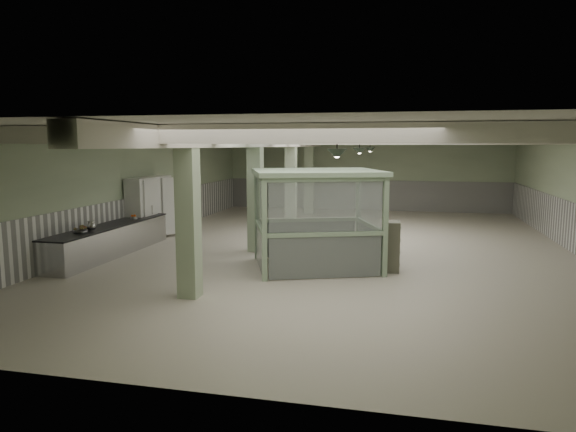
% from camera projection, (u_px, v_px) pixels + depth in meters
% --- Properties ---
extents(floor, '(20.00, 20.00, 0.00)m').
position_uv_depth(floor, '(340.00, 248.00, 16.28)').
color(floor, beige).
rests_on(floor, ground).
extents(ceiling, '(14.00, 20.00, 0.02)m').
position_uv_depth(ceiling, '(342.00, 133.00, 15.79)').
color(ceiling, beige).
rests_on(ceiling, wall_back).
extents(wall_back, '(14.00, 0.02, 3.60)m').
position_uv_depth(wall_back, '(365.00, 174.00, 25.69)').
color(wall_back, '#ADBE98').
rests_on(wall_back, floor).
extents(wall_front, '(14.00, 0.02, 3.60)m').
position_uv_depth(wall_front, '(244.00, 261.00, 6.37)').
color(wall_front, '#ADBE98').
rests_on(wall_front, floor).
extents(wall_left, '(0.02, 20.00, 3.60)m').
position_uv_depth(wall_left, '(138.00, 188.00, 17.57)').
color(wall_left, '#ADBE98').
rests_on(wall_left, floor).
extents(wainscot_left, '(0.05, 19.90, 1.50)m').
position_uv_depth(wainscot_left, '(140.00, 218.00, 17.71)').
color(wainscot_left, white).
rests_on(wainscot_left, floor).
extents(wainscot_back, '(13.90, 0.05, 1.50)m').
position_uv_depth(wainscot_back, '(365.00, 195.00, 25.81)').
color(wainscot_back, white).
rests_on(wainscot_back, floor).
extents(girder, '(0.45, 19.90, 0.40)m').
position_uv_depth(girder, '(264.00, 141.00, 16.37)').
color(girder, silver).
rests_on(girder, ceiling).
extents(beam_a, '(13.90, 0.35, 0.32)m').
position_uv_depth(beam_a, '(288.00, 134.00, 8.57)').
color(beam_a, silver).
rests_on(beam_a, ceiling).
extents(beam_b, '(13.90, 0.35, 0.32)m').
position_uv_depth(beam_b, '(314.00, 136.00, 10.98)').
color(beam_b, silver).
rests_on(beam_b, ceiling).
extents(beam_c, '(13.90, 0.35, 0.32)m').
position_uv_depth(beam_c, '(330.00, 138.00, 13.40)').
color(beam_c, silver).
rests_on(beam_c, ceiling).
extents(beam_d, '(13.90, 0.35, 0.32)m').
position_uv_depth(beam_d, '(342.00, 139.00, 15.81)').
color(beam_d, silver).
rests_on(beam_d, ceiling).
extents(beam_e, '(13.90, 0.35, 0.32)m').
position_uv_depth(beam_e, '(350.00, 140.00, 18.23)').
color(beam_e, silver).
rests_on(beam_e, ceiling).
extents(beam_f, '(13.90, 0.35, 0.32)m').
position_uv_depth(beam_f, '(357.00, 141.00, 20.64)').
color(beam_f, silver).
rests_on(beam_f, ceiling).
extents(beam_g, '(13.90, 0.35, 0.32)m').
position_uv_depth(beam_g, '(362.00, 141.00, 23.06)').
color(beam_g, silver).
rests_on(beam_g, ceiling).
extents(column_a, '(0.42, 0.42, 3.60)m').
position_uv_depth(column_a, '(188.00, 214.00, 10.79)').
color(column_a, '#A3B793').
rests_on(column_a, floor).
extents(column_b, '(0.42, 0.42, 3.60)m').
position_uv_depth(column_b, '(255.00, 193.00, 15.62)').
color(column_b, '#A3B793').
rests_on(column_b, floor).
extents(column_c, '(0.42, 0.42, 3.60)m').
position_uv_depth(column_c, '(291.00, 182.00, 20.45)').
color(column_c, '#A3B793').
rests_on(column_c, floor).
extents(column_d, '(0.42, 0.42, 3.60)m').
position_uv_depth(column_d, '(309.00, 176.00, 24.31)').
color(column_d, '#A3B793').
rests_on(column_d, floor).
extents(pendant_front, '(0.44, 0.44, 0.22)m').
position_uv_depth(pendant_front, '(337.00, 154.00, 10.92)').
color(pendant_front, '#2A3729').
rests_on(pendant_front, ceiling).
extents(pendant_mid, '(0.44, 0.44, 0.22)m').
position_uv_depth(pendant_mid, '(359.00, 151.00, 16.24)').
color(pendant_mid, '#2A3729').
rests_on(pendant_mid, ceiling).
extents(pendant_back, '(0.44, 0.44, 0.22)m').
position_uv_depth(pendant_back, '(370.00, 150.00, 21.07)').
color(pendant_back, '#2A3729').
rests_on(pendant_back, ceiling).
extents(prep_counter, '(0.95, 5.49, 0.91)m').
position_uv_depth(prep_counter, '(110.00, 240.00, 15.18)').
color(prep_counter, '#B0B1B5').
rests_on(prep_counter, floor).
extents(pitcher_near, '(0.27, 0.29, 0.29)m').
position_uv_depth(pitcher_near, '(92.00, 226.00, 14.10)').
color(pitcher_near, '#B0B1B5').
rests_on(pitcher_near, prep_counter).
extents(pitcher_far, '(0.18, 0.20, 0.24)m').
position_uv_depth(pitcher_far, '(89.00, 225.00, 14.27)').
color(pitcher_far, '#B0B1B5').
rests_on(pitcher_far, prep_counter).
extents(veg_colander, '(0.53, 0.53, 0.18)m').
position_uv_depth(veg_colander, '(81.00, 230.00, 13.75)').
color(veg_colander, '#414045').
rests_on(veg_colander, prep_counter).
extents(orange_bowl, '(0.29, 0.29, 0.08)m').
position_uv_depth(orange_bowl, '(134.00, 218.00, 16.33)').
color(orange_bowl, '#B2B2B7').
rests_on(orange_bowl, prep_counter).
extents(walkin_cooler, '(0.99, 2.32, 2.13)m').
position_uv_depth(walkin_cooler, '(151.00, 209.00, 17.73)').
color(walkin_cooler, silver).
rests_on(walkin_cooler, floor).
extents(guard_booth, '(3.97, 3.68, 2.59)m').
position_uv_depth(guard_booth, '(316.00, 202.00, 13.49)').
color(guard_booth, '#8EAA88').
rests_on(guard_booth, floor).
extents(filing_cabinet, '(0.47, 0.63, 1.30)m').
position_uv_depth(filing_cabinet, '(391.00, 246.00, 13.22)').
color(filing_cabinet, '#5E5E4F').
rests_on(filing_cabinet, floor).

